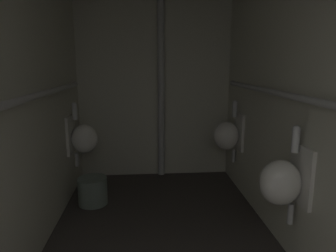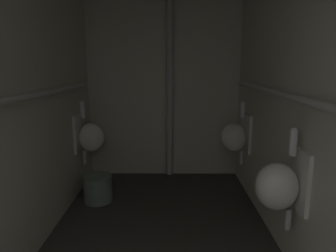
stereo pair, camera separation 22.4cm
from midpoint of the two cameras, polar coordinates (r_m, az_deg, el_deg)
name	(u,v)px [view 1 (the left image)]	position (r m, az deg, el deg)	size (l,w,h in m)	color
wall_left	(4,108)	(2.25, -31.05, 2.89)	(0.06, 4.21, 2.49)	beige
wall_right	(314,105)	(2.28, 23.41, 3.69)	(0.06, 4.21, 2.49)	beige
wall_back	(154,85)	(4.08, -4.15, 7.73)	(2.13, 0.06, 2.49)	beige
urinal_left_mid	(82,138)	(3.65, -17.55, -2.16)	(0.32, 0.30, 0.76)	silver
urinal_right_mid	(283,181)	(2.35, 18.34, -9.88)	(0.32, 0.30, 0.76)	silver
urinal_right_far	(228,135)	(3.68, 9.57, -1.67)	(0.32, 0.30, 0.76)	silver
supply_pipe_left	(16,102)	(2.17, -29.49, 3.92)	(0.06, 3.45, 0.06)	#B2B2B2
supply_pipe_right	(304,99)	(2.21, 21.77, 4.71)	(0.06, 3.46, 0.06)	#B2B2B2
standpipe_back_wall	(161,85)	(3.97, -2.95, 7.64)	(0.09, 0.09, 2.44)	#B2B2B2
waste_bin	(93,191)	(3.53, -15.82, -11.73)	(0.32, 0.32, 0.30)	slate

